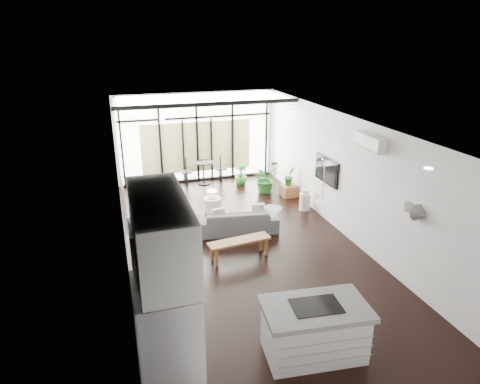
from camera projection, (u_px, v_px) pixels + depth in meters
floor at (244, 249)px, 9.47m from camera, size 5.00×10.00×0.00m
ceiling at (244, 124)px, 8.48m from camera, size 5.00×10.00×0.00m
wall_left at (121, 203)px, 8.29m from camera, size 0.02×10.00×2.80m
wall_right at (349, 179)px, 9.66m from camera, size 0.02×10.00×2.80m
wall_back at (196, 137)px, 13.45m from camera, size 5.00×0.02×2.80m
wall_front at (387, 348)px, 4.50m from camera, size 5.00×0.02×2.80m
glazing at (197, 138)px, 13.34m from camera, size 5.00×0.20×2.80m
skylight at (202, 98)px, 12.07m from camera, size 4.70×1.90×0.06m
neighbour_building at (197, 147)px, 13.51m from camera, size 3.50×0.02×1.60m
island at (314, 330)px, 6.27m from camera, size 1.61×1.05×0.84m
cooktop at (316, 306)px, 6.12m from camera, size 0.76×0.54×0.01m
fridge at (169, 352)px, 5.10m from camera, size 0.72×0.90×1.86m
appliance_column at (158, 301)px, 5.75m from camera, size 0.58×0.61×2.25m
upper_cabinets at (161, 232)px, 4.93m from camera, size 0.62×1.75×0.86m
pendant_left at (273, 213)px, 6.28m from camera, size 0.26×0.26×0.18m
pendant_right at (322, 207)px, 6.49m from camera, size 0.26×0.26×0.18m
sofa at (237, 217)px, 10.20m from camera, size 2.00×0.85×0.76m
console_bench at (239, 249)px, 9.02m from camera, size 1.38×0.51×0.43m
pouf at (212, 205)px, 11.43m from camera, size 0.54×0.54×0.37m
crate at (289, 191)px, 12.50m from camera, size 0.45×0.45×0.33m
plant_tall at (265, 181)px, 12.71m from camera, size 1.09×1.13×0.69m
plant_med at (241, 179)px, 13.35m from camera, size 0.71×0.80×0.39m
plant_crate at (289, 181)px, 12.40m from camera, size 0.43×0.62×0.25m
milk_can at (305, 200)px, 11.48m from camera, size 0.32×0.32×0.58m
bistro_set at (204, 173)px, 13.43m from camera, size 1.55×0.66×0.74m
tv at (327, 170)px, 10.58m from camera, size 0.05×1.10×0.65m
ac_unit at (370, 142)px, 8.54m from camera, size 0.22×0.90×0.30m
framed_art at (124, 205)px, 7.80m from camera, size 0.04×0.70×0.90m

